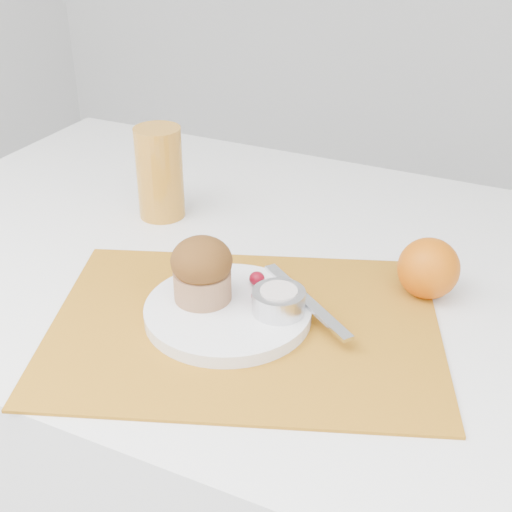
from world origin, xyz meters
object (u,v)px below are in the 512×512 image
at_px(table, 256,450).
at_px(muffin, 202,270).
at_px(orange, 429,268).
at_px(juice_glass, 160,173).
at_px(plate, 228,311).

relative_size(table, muffin, 13.40).
height_order(table, orange, orange).
height_order(orange, muffin, muffin).
bearing_deg(muffin, juice_glass, 132.39).
relative_size(plate, muffin, 2.30).
height_order(plate, muffin, muffin).
distance_m(plate, orange, 0.26).
bearing_deg(orange, table, -178.38).
relative_size(table, juice_glass, 8.27).
distance_m(table, plate, 0.42).
height_order(table, juice_glass, juice_glass).
distance_m(juice_glass, muffin, 0.29).
relative_size(plate, juice_glass, 1.42).
xyz_separation_m(plate, muffin, (-0.04, 0.00, 0.05)).
height_order(table, muffin, muffin).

